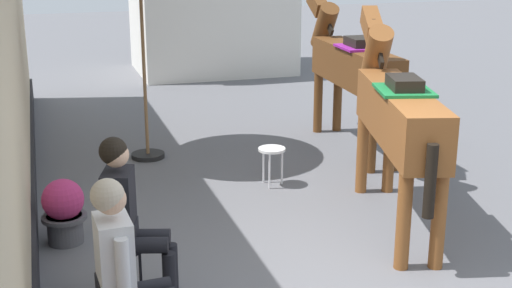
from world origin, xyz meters
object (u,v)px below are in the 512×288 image
at_px(saddled_horse_near, 397,112).
at_px(spare_stool_white, 272,153).
at_px(seated_visitor_far, 128,212).
at_px(flower_planter_far, 64,210).
at_px(saddled_horse_far, 351,65).
at_px(seated_visitor_near, 125,265).

xyz_separation_m(saddled_horse_near, spare_stool_white, (-0.85, 1.37, -0.76)).
relative_size(seated_visitor_far, flower_planter_far, 2.17).
distance_m(saddled_horse_far, spare_stool_white, 2.07).
bearing_deg(flower_planter_far, spare_stool_white, 21.14).
height_order(seated_visitor_near, spare_stool_white, seated_visitor_near).
relative_size(flower_planter_far, spare_stool_white, 1.39).
height_order(seated_visitor_near, seated_visitor_far, same).
xyz_separation_m(seated_visitor_far, saddled_horse_near, (2.80, 0.89, 0.38)).
distance_m(saddled_horse_far, flower_planter_far, 4.54).
bearing_deg(seated_visitor_far, saddled_horse_near, 17.67).
xyz_separation_m(seated_visitor_far, saddled_horse_far, (3.48, 3.43, 0.38)).
bearing_deg(saddled_horse_far, saddled_horse_near, -104.98).
xyz_separation_m(seated_visitor_near, saddled_horse_near, (2.94, 1.81, 0.38)).
distance_m(saddled_horse_near, flower_planter_far, 3.39).
bearing_deg(flower_planter_far, seated_visitor_far, -70.96).
xyz_separation_m(saddled_horse_far, flower_planter_far, (-3.94, -2.10, -0.82)).
bearing_deg(seated_visitor_far, spare_stool_white, 49.24).
height_order(seated_visitor_near, saddled_horse_near, saddled_horse_near).
distance_m(seated_visitor_far, saddled_horse_near, 2.97).
relative_size(seated_visitor_near, saddled_horse_near, 0.47).
xyz_separation_m(saddled_horse_near, saddled_horse_far, (0.68, 2.54, 0.00)).
height_order(seated_visitor_far, spare_stool_white, seated_visitor_far).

